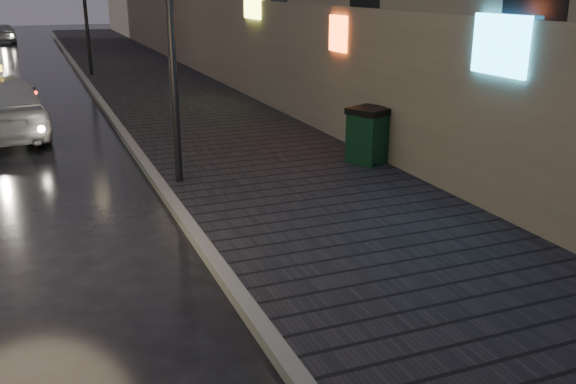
# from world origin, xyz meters

# --- Properties ---
(sidewalk) EXTENTS (4.60, 58.00, 0.15)m
(sidewalk) POSITION_xyz_m (3.90, 21.00, 0.07)
(sidewalk) COLOR black
(sidewalk) RESTS_ON ground
(curb) EXTENTS (0.20, 58.00, 0.15)m
(curb) POSITION_xyz_m (1.50, 21.00, 0.07)
(curb) COLOR slate
(curb) RESTS_ON ground
(trash_bin) EXTENTS (0.98, 0.98, 1.14)m
(trash_bin) POSITION_xyz_m (5.80, 5.86, 0.73)
(trash_bin) COLOR black
(trash_bin) RESTS_ON sidewalk
(taxi_near) EXTENTS (2.49, 4.98, 1.63)m
(taxi_near) POSITION_xyz_m (-1.30, 11.93, 0.81)
(taxi_near) COLOR #BABBC1
(taxi_near) RESTS_ON ground
(car_far) EXTENTS (1.73, 3.82, 1.27)m
(car_far) POSITION_xyz_m (-1.76, 40.80, 0.64)
(car_far) COLOR #93949A
(car_far) RESTS_ON ground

